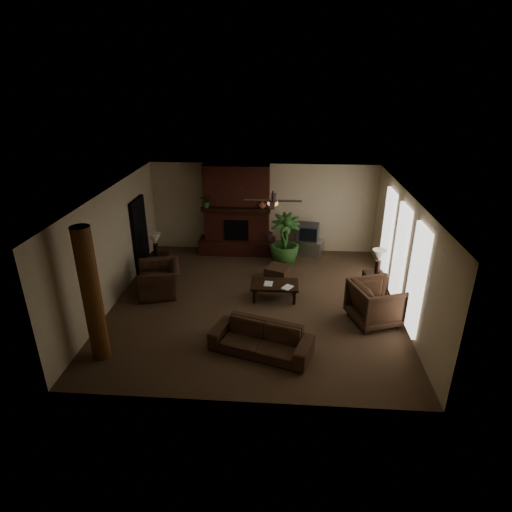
# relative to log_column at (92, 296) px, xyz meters

# --- Properties ---
(room_shell) EXTENTS (7.00, 7.00, 7.00)m
(room_shell) POSITION_rel_log_column_xyz_m (2.95, 2.40, 0.00)
(room_shell) COLOR #503A28
(room_shell) RESTS_ON ground
(fireplace) EXTENTS (2.40, 0.70, 2.80)m
(fireplace) POSITION_rel_log_column_xyz_m (2.15, 5.62, -0.24)
(fireplace) COLOR #532116
(fireplace) RESTS_ON ground
(windows) EXTENTS (0.08, 3.65, 2.35)m
(windows) POSITION_rel_log_column_xyz_m (6.40, 2.60, -0.05)
(windows) COLOR white
(windows) RESTS_ON ground
(log_column) EXTENTS (0.36, 0.36, 2.80)m
(log_column) POSITION_rel_log_column_xyz_m (0.00, 0.00, 0.00)
(log_column) COLOR brown
(log_column) RESTS_ON ground
(doorway) EXTENTS (0.10, 1.00, 2.10)m
(doorway) POSITION_rel_log_column_xyz_m (-0.49, 4.20, -0.35)
(doorway) COLOR black
(doorway) RESTS_ON ground
(ceiling_fan) EXTENTS (1.35, 1.35, 0.37)m
(ceiling_fan) POSITION_rel_log_column_xyz_m (3.35, 2.70, 1.13)
(ceiling_fan) COLOR black
(ceiling_fan) RESTS_ON ceiling
(sofa) EXTENTS (2.16, 1.21, 0.81)m
(sofa) POSITION_rel_log_column_xyz_m (3.23, 0.39, -0.99)
(sofa) COLOR #3F291B
(sofa) RESTS_ON ground
(armchair_left) EXTENTS (1.08, 1.37, 1.05)m
(armchair_left) POSITION_rel_log_column_xyz_m (0.44, 2.74, -0.88)
(armchair_left) COLOR #3F291B
(armchair_left) RESTS_ON ground
(armchair_right) EXTENTS (1.28, 1.32, 1.08)m
(armchair_right) POSITION_rel_log_column_xyz_m (5.78, 1.72, -0.86)
(armchair_right) COLOR #3F291B
(armchair_right) RESTS_ON ground
(coffee_table) EXTENTS (1.20, 0.70, 0.43)m
(coffee_table) POSITION_rel_log_column_xyz_m (3.43, 2.63, -1.03)
(coffee_table) COLOR black
(coffee_table) RESTS_ON ground
(ottoman) EXTENTS (0.78, 0.78, 0.40)m
(ottoman) POSITION_rel_log_column_xyz_m (3.50, 3.70, -1.20)
(ottoman) COLOR #3F291B
(ottoman) RESTS_ON ground
(tv_stand) EXTENTS (0.97, 0.75, 0.50)m
(tv_stand) POSITION_rel_log_column_xyz_m (4.42, 5.55, -1.15)
(tv_stand) COLOR #B2B2B4
(tv_stand) RESTS_ON ground
(tv) EXTENTS (0.73, 0.63, 0.52)m
(tv) POSITION_rel_log_column_xyz_m (4.37, 5.54, -0.64)
(tv) COLOR #38393B
(tv) RESTS_ON tv_stand
(floor_vase) EXTENTS (0.34, 0.34, 0.77)m
(floor_vase) POSITION_rel_log_column_xyz_m (3.10, 5.55, -0.97)
(floor_vase) COLOR black
(floor_vase) RESTS_ON ground
(floor_plant) EXTENTS (1.01, 1.64, 0.88)m
(floor_plant) POSITION_rel_log_column_xyz_m (3.66, 4.74, -0.96)
(floor_plant) COLOR #2B5120
(floor_plant) RESTS_ON ground
(side_table_left) EXTENTS (0.53, 0.53, 0.55)m
(side_table_left) POSITION_rel_log_column_xyz_m (0.07, 3.96, -1.12)
(side_table_left) COLOR black
(side_table_left) RESTS_ON ground
(lamp_left) EXTENTS (0.41, 0.41, 0.65)m
(lamp_left) POSITION_rel_log_column_xyz_m (0.03, 3.90, -0.40)
(lamp_left) COLOR black
(lamp_left) RESTS_ON side_table_left
(side_table_right) EXTENTS (0.58, 0.58, 0.55)m
(side_table_right) POSITION_rel_log_column_xyz_m (6.01, 3.14, -1.12)
(side_table_right) COLOR black
(side_table_right) RESTS_ON ground
(lamp_right) EXTENTS (0.38, 0.38, 0.65)m
(lamp_right) POSITION_rel_log_column_xyz_m (6.06, 3.17, -0.40)
(lamp_right) COLOR black
(lamp_right) RESTS_ON side_table_right
(mantel_plant) EXTENTS (0.44, 0.48, 0.33)m
(mantel_plant) POSITION_rel_log_column_xyz_m (1.26, 5.32, 0.32)
(mantel_plant) COLOR #2B5120
(mantel_plant) RESTS_ON fireplace
(mantel_vase) EXTENTS (0.28, 0.29, 0.22)m
(mantel_vase) POSITION_rel_log_column_xyz_m (2.95, 5.35, 0.27)
(mantel_vase) COLOR brown
(mantel_vase) RESTS_ON fireplace
(book_a) EXTENTS (0.22, 0.04, 0.29)m
(book_a) POSITION_rel_log_column_xyz_m (3.17, 2.58, -0.83)
(book_a) COLOR #999999
(book_a) RESTS_ON coffee_table
(book_b) EXTENTS (0.19, 0.13, 0.29)m
(book_b) POSITION_rel_log_column_xyz_m (3.67, 2.48, -0.82)
(book_b) COLOR #999999
(book_b) RESTS_ON coffee_table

